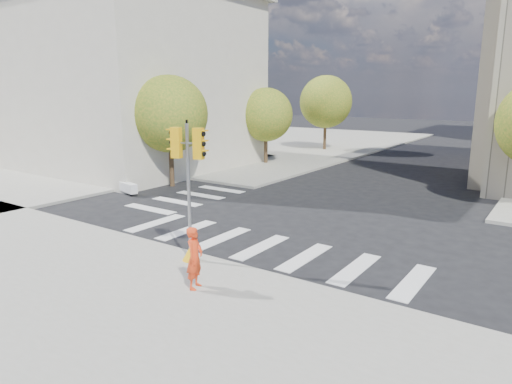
# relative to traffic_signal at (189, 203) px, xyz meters

# --- Properties ---
(ground) EXTENTS (160.00, 160.00, 0.00)m
(ground) POSITION_rel_traffic_signal_xyz_m (1.02, 4.65, -2.05)
(ground) COLOR black
(ground) RESTS_ON ground
(sidewalk_near) EXTENTS (30.00, 14.00, 0.15)m
(sidewalk_near) POSITION_rel_traffic_signal_xyz_m (1.02, -6.35, -1.97)
(sidewalk_near) COLOR gray
(sidewalk_near) RESTS_ON ground
(sidewalk_far_left) EXTENTS (28.00, 40.00, 0.15)m
(sidewalk_far_left) POSITION_rel_traffic_signal_xyz_m (-18.98, 30.65, -1.97)
(sidewalk_far_left) COLOR gray
(sidewalk_far_left) RESTS_ON ground
(classical_building) EXTENTS (19.00, 15.00, 12.70)m
(classical_building) POSITION_rel_traffic_signal_xyz_m (-18.98, 12.65, 4.39)
(classical_building) COLOR beige
(classical_building) RESTS_ON ground
(tree_lw_near) EXTENTS (4.40, 4.40, 6.41)m
(tree_lw_near) POSITION_rel_traffic_signal_xyz_m (-9.48, 8.65, 2.15)
(tree_lw_near) COLOR #382616
(tree_lw_near) RESTS_ON ground
(tree_lw_mid) EXTENTS (4.00, 4.00, 5.77)m
(tree_lw_mid) POSITION_rel_traffic_signal_xyz_m (-9.48, 18.65, 1.71)
(tree_lw_mid) COLOR #382616
(tree_lw_mid) RESTS_ON ground
(tree_lw_far) EXTENTS (4.80, 4.80, 6.95)m
(tree_lw_far) POSITION_rel_traffic_signal_xyz_m (-9.48, 28.65, 2.49)
(tree_lw_far) COLOR #382616
(tree_lw_far) RESTS_ON ground
(traffic_signal) EXTENTS (1.08, 0.56, 4.49)m
(traffic_signal) POSITION_rel_traffic_signal_xyz_m (0.00, 0.00, 0.00)
(traffic_signal) COLOR #EDA90C
(traffic_signal) RESTS_ON sidewalk_near
(photographer) EXTENTS (0.59, 0.74, 1.75)m
(photographer) POSITION_rel_traffic_signal_xyz_m (1.56, -1.51, -1.02)
(photographer) COLOR red
(photographer) RESTS_ON sidewalk_near
(planter_wall) EXTENTS (5.89, 1.97, 0.50)m
(planter_wall) POSITION_rel_traffic_signal_xyz_m (-11.98, 6.25, -1.65)
(planter_wall) COLOR silver
(planter_wall) RESTS_ON sidewalk_left_near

